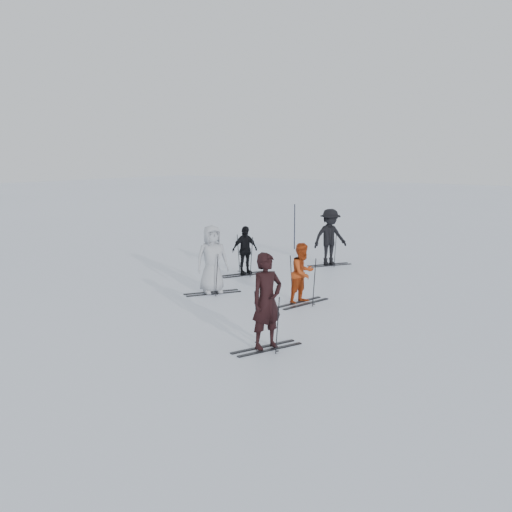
{
  "coord_description": "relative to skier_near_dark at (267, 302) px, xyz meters",
  "views": [
    {
      "loc": [
        10.73,
        -13.08,
        3.94
      ],
      "look_at": [
        0.0,
        1.0,
        1.0
      ],
      "focal_mm": 45.0,
      "sensor_mm": 36.0,
      "label": 1
    }
  ],
  "objects": [
    {
      "name": "skier_uphill_far",
      "position": [
        -3.86,
        8.91,
        0.0
      ],
      "size": [
        1.22,
        1.43,
        1.92
      ],
      "primitive_type": "imported",
      "rotation": [
        0.0,
        0.0,
        1.07
      ],
      "color": "black",
      "rests_on": "ground"
    },
    {
      "name": "skier_red",
      "position": [
        -1.54,
        3.65,
        -0.18
      ],
      "size": [
        0.69,
        0.83,
        1.56
      ],
      "primitive_type": "imported",
      "rotation": [
        0.0,
        0.0,
        1.43
      ],
      "color": "#AB3B13",
      "rests_on": "ground"
    },
    {
      "name": "skier_near_dark",
      "position": [
        0.0,
        0.0,
        0.0
      ],
      "size": [
        0.65,
        0.81,
        1.92
      ],
      "primitive_type": "imported",
      "rotation": [
        0.0,
        0.0,
        1.27
      ],
      "color": "black",
      "rests_on": "ground"
    },
    {
      "name": "skier_uphill_left",
      "position": [
        -5.14,
        5.8,
        -0.19
      ],
      "size": [
        0.67,
        0.97,
        1.53
      ],
      "primitive_type": "imported",
      "rotation": [
        0.0,
        0.0,
        1.21
      ],
      "color": "black",
      "rests_on": "ground"
    },
    {
      "name": "skis_near_dark",
      "position": [
        0.0,
        0.0,
        -0.38
      ],
      "size": [
        1.77,
        1.28,
        1.16
      ],
      "primitive_type": null,
      "rotation": [
        0.0,
        0.0,
        1.27
      ],
      "color": "black",
      "rests_on": "ground"
    },
    {
      "name": "piste_marker",
      "position": [
        -6.89,
        11.23,
        -0.06
      ],
      "size": [
        0.04,
        0.04,
        1.81
      ],
      "primitive_type": "cylinder",
      "rotation": [
        0.0,
        0.0,
        -0.04
      ],
      "color": "black",
      "rests_on": "ground"
    },
    {
      "name": "skis_uphill_far",
      "position": [
        -3.86,
        8.91,
        -0.37
      ],
      "size": [
        1.84,
        1.53,
        1.18
      ],
      "primitive_type": null,
      "rotation": [
        0.0,
        0.0,
        1.07
      ],
      "color": "black",
      "rests_on": "ground"
    },
    {
      "name": "ground",
      "position": [
        -3.41,
        3.12,
        -0.96
      ],
      "size": [
        120.0,
        120.0,
        0.0
      ],
      "primitive_type": "plane",
      "color": "silver",
      "rests_on": "ground"
    },
    {
      "name": "skis_red",
      "position": [
        -1.54,
        3.65,
        -0.33
      ],
      "size": [
        1.85,
        1.16,
        1.27
      ],
      "primitive_type": null,
      "rotation": [
        0.0,
        0.0,
        1.43
      ],
      "color": "black",
      "rests_on": "ground"
    },
    {
      "name": "skis_uphill_left",
      "position": [
        -5.14,
        5.8,
        -0.31
      ],
      "size": [
        2.0,
        1.51,
        1.3
      ],
      "primitive_type": null,
      "rotation": [
        0.0,
        0.0,
        1.21
      ],
      "color": "black",
      "rests_on": "ground"
    },
    {
      "name": "skier_grey",
      "position": [
        -4.19,
        3.15,
        -0.02
      ],
      "size": [
        0.97,
        1.09,
        1.87
      ],
      "primitive_type": "imported",
      "rotation": [
        0.0,
        0.0,
        1.06
      ],
      "color": "#A6A9B0",
      "rests_on": "ground"
    },
    {
      "name": "skis_grey",
      "position": [
        -4.19,
        3.15,
        -0.36
      ],
      "size": [
        1.85,
        1.56,
        1.2
      ],
      "primitive_type": null,
      "rotation": [
        0.0,
        0.0,
        1.06
      ],
      "color": "black",
      "rests_on": "ground"
    }
  ]
}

